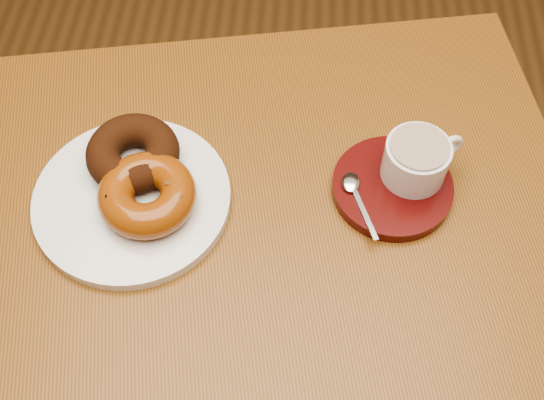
# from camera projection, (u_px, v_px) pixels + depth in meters

# --- Properties ---
(ground) EXTENTS (6.00, 6.00, 0.00)m
(ground) POSITION_uv_depth(u_px,v_px,m) (392.00, 274.00, 1.62)
(ground) COLOR brown
(ground) RESTS_ON ground
(cafe_table) EXTENTS (0.89, 0.74, 0.75)m
(cafe_table) POSITION_uv_depth(u_px,v_px,m) (257.00, 254.00, 0.93)
(cafe_table) COLOR brown
(cafe_table) RESTS_ON ground
(donut_plate) EXTENTS (0.27, 0.27, 0.01)m
(donut_plate) POSITION_uv_depth(u_px,v_px,m) (132.00, 199.00, 0.83)
(donut_plate) COLOR white
(donut_plate) RESTS_ON cafe_table
(donut_cinnamon) EXTENTS (0.16, 0.16, 0.04)m
(donut_cinnamon) POSITION_uv_depth(u_px,v_px,m) (133.00, 153.00, 0.84)
(donut_cinnamon) COLOR black
(donut_cinnamon) RESTS_ON donut_plate
(donut_caramel) EXTENTS (0.16, 0.16, 0.04)m
(donut_caramel) POSITION_uv_depth(u_px,v_px,m) (147.00, 195.00, 0.80)
(donut_caramel) COLOR #87400E
(donut_caramel) RESTS_ON donut_plate
(saucer) EXTENTS (0.20, 0.20, 0.02)m
(saucer) POSITION_uv_depth(u_px,v_px,m) (392.00, 187.00, 0.84)
(saucer) COLOR #3D0908
(saucer) RESTS_ON cafe_table
(coffee_cup) EXTENTS (0.10, 0.08, 0.06)m
(coffee_cup) POSITION_uv_depth(u_px,v_px,m) (417.00, 159.00, 0.82)
(coffee_cup) COLOR white
(coffee_cup) RESTS_ON saucer
(teaspoon) EXTENTS (0.04, 0.10, 0.01)m
(teaspoon) POSITION_uv_depth(u_px,v_px,m) (353.00, 188.00, 0.83)
(teaspoon) COLOR silver
(teaspoon) RESTS_ON saucer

